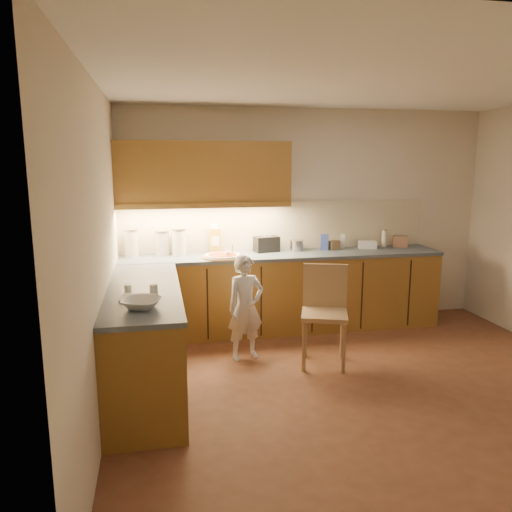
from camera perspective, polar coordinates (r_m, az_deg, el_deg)
name	(u,v)px	position (r m, az deg, el deg)	size (l,w,h in m)	color
room	(380,199)	(4.27, 13.94, 6.32)	(4.54, 4.50, 2.62)	brown
l_counter	(244,305)	(5.40, -1.38, -5.58)	(3.77, 2.62, 0.92)	olive
backsplash	(277,226)	(6.06, 2.47, 3.49)	(3.75, 0.02, 0.58)	beige
upper_cabinets	(204,173)	(5.70, -6.02, 9.40)	(1.95, 0.36, 0.73)	olive
pizza_on_board	(223,256)	(5.57, -3.79, -0.01)	(0.45, 0.45, 0.18)	tan
child	(246,307)	(5.04, -1.20, -5.89)	(0.39, 0.26, 1.07)	silver
wooden_chair	(325,307)	(4.99, 7.84, -5.81)	(0.56, 0.56, 0.98)	#A68558
mixing_bowl	(141,303)	(3.79, -12.97, -5.29)	(0.28, 0.28, 0.07)	white
canister_a	(131,243)	(5.76, -14.06, 1.46)	(0.16, 0.16, 0.32)	beige
canister_b	(162,243)	(5.78, -10.67, 1.49)	(0.16, 0.16, 0.29)	beige
canister_c	(179,242)	(5.75, -8.81, 1.62)	(0.17, 0.17, 0.31)	white
canister_d	(181,245)	(5.80, -8.58, 1.29)	(0.14, 0.14, 0.23)	beige
oil_jug	(215,240)	(5.86, -4.71, 1.87)	(0.13, 0.10, 0.34)	#B78E24
toaster	(267,244)	(5.92, 1.21, 1.38)	(0.31, 0.21, 0.19)	black
steel_pot	(296,245)	(6.01, 4.64, 1.25)	(0.17, 0.17, 0.13)	#A6A6AA
blue_box	(324,242)	(6.09, 7.82, 1.58)	(0.10, 0.07, 0.19)	#34479C
card_box_a	(333,245)	(6.17, 8.80, 1.27)	(0.15, 0.10, 0.10)	tan
white_bottle	(342,241)	(6.25, 9.85, 1.68)	(0.06, 0.06, 0.17)	silver
flat_pack	(367,245)	(6.31, 12.60, 1.26)	(0.21, 0.15, 0.09)	silver
tall_jar	(384,238)	(6.44, 14.45, 1.99)	(0.07, 0.07, 0.22)	white
card_box_b	(400,241)	(6.51, 16.16, 1.62)	(0.18, 0.14, 0.14)	#976C51
dough_cloth	(138,297)	(4.05, -13.30, -4.63)	(0.27, 0.21, 0.02)	white
spice_jar_a	(128,290)	(4.19, -14.42, -3.76)	(0.06, 0.06, 0.08)	silver
spice_jar_b	(154,290)	(4.13, -11.61, -3.79)	(0.06, 0.06, 0.09)	silver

